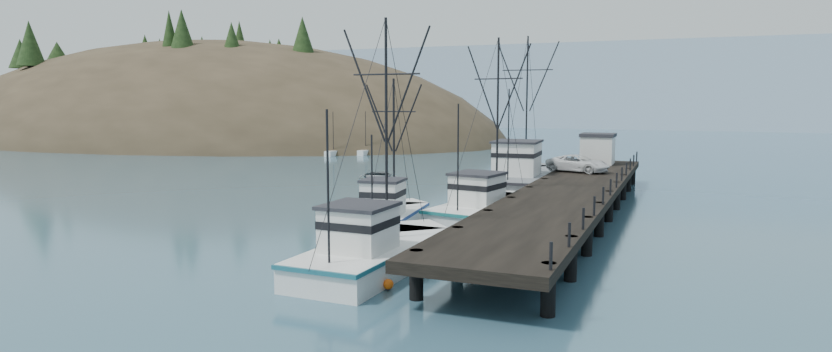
{
  "coord_description": "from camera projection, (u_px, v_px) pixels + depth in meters",
  "views": [
    {
      "loc": [
        20.94,
        -27.01,
        7.87
      ],
      "look_at": [
        3.52,
        14.95,
        2.5
      ],
      "focal_mm": 28.0,
      "sensor_mm": 36.0,
      "label": 1
    }
  ],
  "objects": [
    {
      "name": "ground",
      "position": [
        243.0,
        252.0,
        33.67
      ],
      "size": [
        400.0,
        400.0,
        0.0
      ],
      "primitive_type": "plane",
      "color": "#2F5468",
      "rests_on": "ground"
    },
    {
      "name": "pier",
      "position": [
        568.0,
        194.0,
        42.81
      ],
      "size": [
        6.0,
        44.0,
        2.0
      ],
      "color": "black",
      "rests_on": "ground"
    },
    {
      "name": "headland",
      "position": [
        185.0,
        159.0,
        134.84
      ],
      "size": [
        134.8,
        78.0,
        51.0
      ],
      "color": "#382D1E",
      "rests_on": "ground"
    },
    {
      "name": "distant_ridge",
      "position": [
        644.0,
        127.0,
        185.78
      ],
      "size": [
        360.0,
        40.0,
        26.0
      ],
      "primitive_type": "cube",
      "color": "#9EB2C6",
      "rests_on": "ground"
    },
    {
      "name": "distant_ridge_far",
      "position": [
        490.0,
        123.0,
        218.57
      ],
      "size": [
        180.0,
        25.0,
        18.0
      ],
      "primitive_type": "cube",
      "color": "silver",
      "rests_on": "ground"
    },
    {
      "name": "moored_sailboats",
      "position": [
        341.0,
        150.0,
        96.95
      ],
      "size": [
        15.79,
        13.87,
        6.35
      ],
      "color": "white",
      "rests_on": "ground"
    },
    {
      "name": "trawler_near",
      "position": [
        376.0,
        251.0,
        30.3
      ],
      "size": [
        4.15,
        11.91,
        12.0
      ],
      "color": "white",
      "rests_on": "ground"
    },
    {
      "name": "trawler_mid",
      "position": [
        390.0,
        217.0,
        38.98
      ],
      "size": [
        4.07,
        9.33,
        9.47
      ],
      "color": "white",
      "rests_on": "ground"
    },
    {
      "name": "trawler_far",
      "position": [
        489.0,
        208.0,
        42.49
      ],
      "size": [
        5.63,
        12.15,
        12.23
      ],
      "color": "white",
      "rests_on": "ground"
    },
    {
      "name": "work_vessel",
      "position": [
        522.0,
        179.0,
        54.36
      ],
      "size": [
        5.48,
        16.31,
        13.54
      ],
      "color": "slate",
      "rests_on": "ground"
    },
    {
      "name": "pier_shed",
      "position": [
        598.0,
        148.0,
        59.26
      ],
      "size": [
        3.0,
        3.2,
        2.8
      ],
      "color": "silver",
      "rests_on": "pier"
    },
    {
      "name": "pickup_truck",
      "position": [
        578.0,
        163.0,
        52.67
      ],
      "size": [
        5.5,
        3.68,
        1.4
      ],
      "primitive_type": "imported",
      "rotation": [
        0.0,
        0.0,
        1.28
      ],
      "color": "silver",
      "rests_on": "pier"
    },
    {
      "name": "motorboat",
      "position": [
        377.0,
        181.0,
        63.13
      ],
      "size": [
        5.92,
        6.9,
        1.21
      ],
      "primitive_type": "imported",
      "rotation": [
        0.0,
        0.0,
        0.36
      ],
      "color": "slate",
      "rests_on": "ground"
    }
  ]
}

